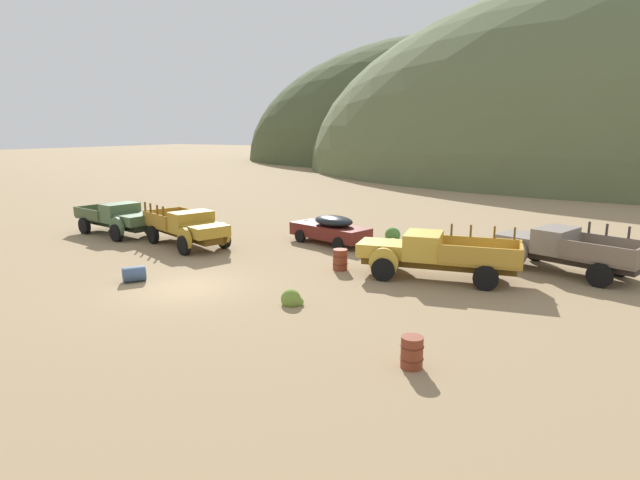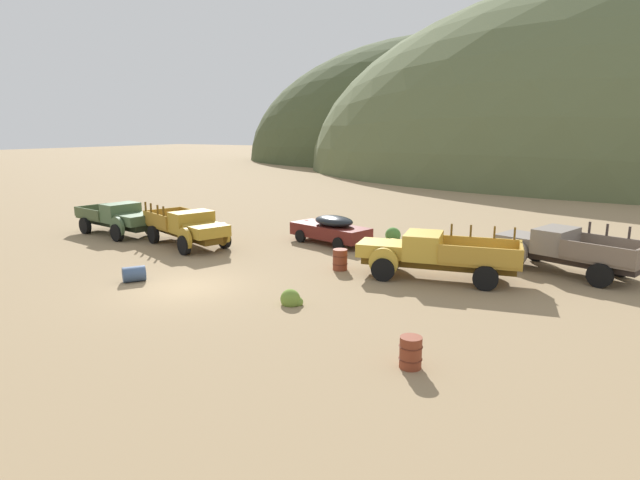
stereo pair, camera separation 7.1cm
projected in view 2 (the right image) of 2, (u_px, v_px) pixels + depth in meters
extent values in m
plane|color=#937A56|center=(186.00, 287.00, 20.46)|extent=(300.00, 300.00, 0.00)
ellipsoid|color=#424C2D|center=(435.00, 162.00, 98.07)|extent=(77.32, 50.56, 45.56)
ellipsoid|color=#56603D|center=(636.00, 175.00, 70.20)|extent=(93.45, 65.48, 51.64)
cube|color=#232B1B|center=(117.00, 223.00, 30.59)|extent=(5.46, 1.72, 0.36)
cube|color=#47603D|center=(136.00, 219.00, 29.29)|extent=(1.93, 1.92, 0.55)
cube|color=#B7B2A8|center=(144.00, 221.00, 28.81)|extent=(0.25, 1.16, 0.44)
cylinder|color=#47603D|center=(117.00, 228.00, 28.73)|extent=(1.21, 0.35, 1.20)
cylinder|color=#47603D|center=(149.00, 223.00, 30.27)|extent=(1.21, 0.35, 1.20)
cube|color=#47603D|center=(121.00, 212.00, 30.14)|extent=(1.52, 2.11, 1.05)
cube|color=black|center=(126.00, 210.00, 29.75)|extent=(0.29, 1.64, 0.59)
cube|color=#495735|center=(103.00, 217.00, 31.45)|extent=(2.98, 2.40, 0.12)
cube|color=#495735|center=(87.00, 213.00, 30.60)|extent=(2.70, 0.49, 0.55)
cube|color=#495735|center=(119.00, 209.00, 32.15)|extent=(2.70, 0.49, 0.55)
cube|color=#495735|center=(92.00, 209.00, 32.17)|extent=(0.39, 2.02, 0.55)
cylinder|color=black|center=(117.00, 233.00, 28.75)|extent=(0.99, 0.42, 0.96)
cylinder|color=black|center=(151.00, 227.00, 30.36)|extent=(0.99, 0.42, 0.96)
cylinder|color=black|center=(85.00, 226.00, 30.86)|extent=(0.99, 0.42, 0.96)
cylinder|color=black|center=(118.00, 221.00, 32.48)|extent=(0.99, 0.42, 0.96)
cube|color=#593D12|center=(188.00, 233.00, 27.66)|extent=(5.58, 2.72, 0.36)
cube|color=#B28928|center=(206.00, 230.00, 26.06)|extent=(2.23, 2.27, 0.55)
cube|color=#B7B2A8|center=(215.00, 233.00, 25.46)|extent=(0.47, 1.20, 0.44)
cylinder|color=#B28928|center=(185.00, 240.00, 25.62)|extent=(1.20, 0.55, 1.20)
cylinder|color=#B28928|center=(223.00, 234.00, 27.00)|extent=(1.20, 0.55, 1.20)
cube|color=#B28928|center=(192.00, 221.00, 27.13)|extent=(1.88, 2.38, 1.05)
cube|color=black|center=(197.00, 219.00, 26.66)|extent=(0.61, 1.69, 0.59)
cube|color=#A47826|center=(174.00, 225.00, 28.73)|extent=(3.35, 2.94, 0.12)
cube|color=#A47826|center=(155.00, 220.00, 27.95)|extent=(2.69, 0.98, 0.70)
cube|color=#A47826|center=(192.00, 216.00, 29.34)|extent=(2.69, 0.98, 0.70)
cube|color=#A47826|center=(163.00, 215.00, 29.63)|extent=(0.78, 2.09, 0.70)
cube|color=#593D12|center=(146.00, 206.00, 28.65)|extent=(0.10, 0.10, 0.50)
cube|color=#593D12|center=(151.00, 208.00, 28.13)|extent=(0.10, 0.10, 0.50)
cube|color=#593D12|center=(158.00, 210.00, 27.51)|extent=(0.10, 0.10, 0.50)
cube|color=#593D12|center=(163.00, 211.00, 27.00)|extent=(0.10, 0.10, 0.50)
cylinder|color=black|center=(184.00, 245.00, 25.64)|extent=(1.00, 0.57, 0.96)
cylinder|color=black|center=(224.00, 239.00, 27.09)|extent=(1.00, 0.57, 0.96)
cylinder|color=black|center=(153.00, 235.00, 28.26)|extent=(1.00, 0.57, 0.96)
cylinder|color=black|center=(191.00, 229.00, 29.72)|extent=(1.00, 0.57, 0.96)
cube|color=maroon|center=(330.00, 231.00, 28.10)|extent=(4.84, 2.80, 0.68)
ellipsoid|color=black|center=(334.00, 221.00, 27.79)|extent=(2.67, 2.05, 0.57)
ellipsoid|color=maroon|center=(304.00, 225.00, 29.50)|extent=(1.31, 1.58, 0.61)
cylinder|color=black|center=(323.00, 232.00, 29.74)|extent=(0.71, 0.36, 0.68)
cylinder|color=black|center=(301.00, 236.00, 28.55)|extent=(0.71, 0.36, 0.68)
cylinder|color=black|center=(360.00, 239.00, 27.79)|extent=(0.71, 0.36, 0.68)
cylinder|color=black|center=(339.00, 244.00, 26.60)|extent=(0.71, 0.36, 0.68)
cube|color=brown|center=(437.00, 263.00, 21.49)|extent=(6.23, 2.14, 0.36)
cube|color=gold|center=(383.00, 248.00, 22.11)|extent=(2.24, 2.00, 0.55)
cube|color=#B7B2A8|center=(362.00, 248.00, 22.40)|extent=(0.30, 1.12, 0.44)
cylinder|color=gold|center=(393.00, 252.00, 23.00)|extent=(1.21, 0.42, 1.20)
cylinder|color=gold|center=(384.00, 262.00, 21.20)|extent=(1.21, 0.42, 1.20)
cube|color=gold|center=(423.00, 245.00, 21.53)|extent=(1.78, 2.13, 1.05)
cube|color=black|center=(408.00, 239.00, 21.69)|extent=(0.37, 1.58, 0.59)
cube|color=#B5882D|center=(480.00, 261.00, 20.91)|extent=(3.45, 2.55, 0.12)
cube|color=#B5882D|center=(482.00, 246.00, 21.73)|extent=(3.08, 0.72, 0.70)
cube|color=#B5882D|center=(480.00, 256.00, 19.91)|extent=(3.08, 0.72, 0.70)
cube|color=#B5882D|center=(521.00, 254.00, 20.35)|extent=(0.49, 1.95, 0.70)
cube|color=brown|center=(515.00, 233.00, 21.22)|extent=(0.09, 0.09, 0.50)
cube|color=brown|center=(494.00, 232.00, 21.46)|extent=(0.09, 0.09, 0.50)
cube|color=brown|center=(471.00, 231.00, 21.76)|extent=(0.09, 0.09, 0.50)
cube|color=brown|center=(452.00, 230.00, 22.00)|extent=(0.09, 0.09, 0.50)
cylinder|color=black|center=(393.00, 258.00, 23.11)|extent=(1.00, 0.47, 0.96)
cylinder|color=black|center=(383.00, 269.00, 21.21)|extent=(1.00, 0.47, 0.96)
cylinder|color=black|center=(487.00, 265.00, 21.86)|extent=(1.00, 0.47, 0.96)
cylinder|color=black|center=(485.00, 278.00, 19.96)|extent=(1.00, 0.47, 0.96)
cube|color=#3D322D|center=(566.00, 258.00, 22.34)|extent=(5.66, 2.63, 0.36)
cube|color=slate|center=(521.00, 240.00, 23.74)|extent=(2.23, 2.25, 0.55)
cube|color=#B7B2A8|center=(504.00, 238.00, 24.34)|extent=(0.44, 1.21, 0.44)
cylinder|color=slate|center=(537.00, 245.00, 24.34)|extent=(1.20, 0.53, 1.20)
cylinder|color=slate|center=(514.00, 252.00, 22.93)|extent=(1.20, 0.53, 1.20)
cube|color=slate|center=(556.00, 240.00, 22.58)|extent=(1.86, 2.36, 1.05)
cube|color=black|center=(543.00, 233.00, 22.95)|extent=(0.57, 1.69, 0.59)
cube|color=#746354|center=(606.00, 259.00, 21.18)|extent=(3.35, 2.91, 0.12)
cube|color=#746354|center=(616.00, 245.00, 21.81)|extent=(2.74, 0.94, 0.70)
cube|color=#746354|center=(596.00, 253.00, 20.38)|extent=(2.74, 0.94, 0.70)
cube|color=#3D322D|center=(629.00, 233.00, 21.37)|extent=(0.10, 0.10, 0.50)
cube|color=#3D322D|center=(607.00, 230.00, 21.99)|extent=(0.10, 0.10, 0.50)
cube|color=#3D322D|center=(590.00, 227.00, 22.50)|extent=(0.10, 0.10, 0.50)
cylinder|color=black|center=(537.00, 251.00, 24.44)|extent=(1.00, 0.55, 0.96)
cylinder|color=black|center=(513.00, 259.00, 22.96)|extent=(1.00, 0.55, 0.96)
cylinder|color=black|center=(621.00, 265.00, 21.84)|extent=(1.00, 0.55, 0.96)
cylinder|color=black|center=(600.00, 275.00, 20.35)|extent=(1.00, 0.55, 0.96)
cylinder|color=brown|center=(340.00, 260.00, 22.91)|extent=(0.64, 0.64, 0.92)
torus|color=#552315|center=(340.00, 256.00, 22.87)|extent=(0.68, 0.68, 0.03)
torus|color=#552315|center=(340.00, 264.00, 22.95)|extent=(0.68, 0.68, 0.03)
cylinder|color=brown|center=(411.00, 352.00, 13.48)|extent=(0.58, 0.58, 0.84)
torus|color=#552315|center=(411.00, 346.00, 13.44)|extent=(0.62, 0.62, 0.03)
torus|color=#552315|center=(410.00, 358.00, 13.51)|extent=(0.62, 0.62, 0.03)
cylinder|color=#384C6B|center=(134.00, 274.00, 21.17)|extent=(1.00, 1.07, 0.63)
ellipsoid|color=#5B8E42|center=(204.00, 222.00, 33.88)|extent=(0.88, 0.79, 0.64)
ellipsoid|color=#5B8E42|center=(205.00, 222.00, 33.77)|extent=(1.02, 0.92, 0.73)
ellipsoid|color=olive|center=(290.00, 299.00, 18.38)|extent=(0.73, 0.65, 0.73)
ellipsoid|color=olive|center=(296.00, 302.00, 18.40)|extent=(0.49, 0.44, 0.39)
ellipsoid|color=#4C8438|center=(392.00, 235.00, 29.56)|extent=(0.75, 0.67, 0.75)
ellipsoid|color=#4C8438|center=(393.00, 235.00, 29.44)|extent=(0.88, 0.79, 0.84)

